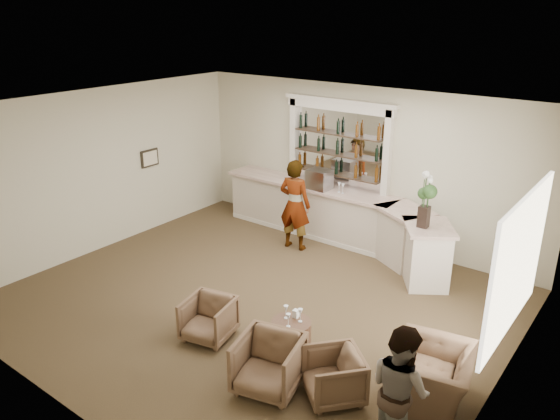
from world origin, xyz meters
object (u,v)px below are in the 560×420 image
object	(u,v)px
bar_counter	(339,218)
armchair_center	(268,364)
sommelier	(295,205)
armchair_left	(208,319)
espresso_machine	(319,179)
flower_vase	(426,196)
guest	(400,389)
armchair_far	(432,376)
cocktail_table	(291,336)
armchair_right	(334,376)

from	to	relation	value
bar_counter	armchair_center	xyz separation A→B (m)	(1.76, -4.65, -0.19)
sommelier	armchair_center	size ratio (longest dim) A/B	2.29
armchair_center	armchair_left	bearing A→B (deg)	151.11
espresso_machine	flower_vase	distance (m)	2.74
guest	armchair_far	distance (m)	1.11
armchair_left	armchair_far	bearing A→B (deg)	-0.56
bar_counter	armchair_far	distance (m)	5.04
cocktail_table	armchair_right	world-z (taller)	armchair_right
sommelier	armchair_left	size ratio (longest dim) A/B	2.65
armchair_far	cocktail_table	bearing A→B (deg)	-95.86
armchair_right	armchair_far	size ratio (longest dim) A/B	0.66
bar_counter	sommelier	distance (m)	1.04
armchair_far	sommelier	bearing A→B (deg)	-136.29
guest	armchair_center	world-z (taller)	guest
armchair_far	armchair_center	bearing A→B (deg)	-71.30
espresso_machine	armchair_far	bearing A→B (deg)	-40.28
armchair_center	flower_vase	bearing A→B (deg)	70.11
cocktail_table	espresso_machine	world-z (taller)	espresso_machine
armchair_center	armchair_far	distance (m)	2.11
armchair_left	espresso_machine	size ratio (longest dim) A/B	1.51
sommelier	guest	world-z (taller)	sommelier
armchair_center	espresso_machine	xyz separation A→B (m)	(-2.25, 4.60, 0.97)
sommelier	armchair_right	distance (m)	4.78
guest	armchair_center	distance (m)	1.85
cocktail_table	guest	bearing A→B (deg)	-20.75
guest	armchair_far	xyz separation A→B (m)	(0.00, 1.01, -0.44)
armchair_left	armchair_center	world-z (taller)	armchair_center
armchair_center	espresso_machine	distance (m)	5.21
sommelier	armchair_center	world-z (taller)	sommelier
armchair_center	flower_vase	xyz separation A→B (m)	(0.38, 3.92, 1.34)
bar_counter	armchair_left	size ratio (longest dim) A/B	7.93
cocktail_table	flower_vase	distance (m)	3.45
armchair_center	armchair_right	bearing A→B (deg)	10.35
armchair_right	espresso_machine	size ratio (longest dim) A/B	1.52
sommelier	armchair_left	xyz separation A→B (m)	(0.91, -3.51, -0.63)
cocktail_table	flower_vase	world-z (taller)	flower_vase
cocktail_table	armchair_center	size ratio (longest dim) A/B	0.70
armchair_center	flower_vase	size ratio (longest dim) A/B	0.81
bar_counter	flower_vase	world-z (taller)	flower_vase
espresso_machine	guest	bearing A→B (deg)	-47.52
armchair_left	flower_vase	xyz separation A→B (m)	(1.84, 3.53, 1.39)
cocktail_table	armchair_left	xyz separation A→B (m)	(-1.21, -0.47, 0.08)
armchair_center	armchair_right	xyz separation A→B (m)	(0.78, 0.36, -0.05)
sommelier	armchair_center	distance (m)	4.60
sommelier	armchair_far	distance (m)	5.07
sommelier	armchair_right	world-z (taller)	sommelier
cocktail_table	armchair_center	distance (m)	0.90
armchair_right	armchair_center	bearing A→B (deg)	-114.53
cocktail_table	armchair_right	bearing A→B (deg)	-25.58
cocktail_table	flower_vase	xyz separation A→B (m)	(0.63, 3.06, 1.47)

